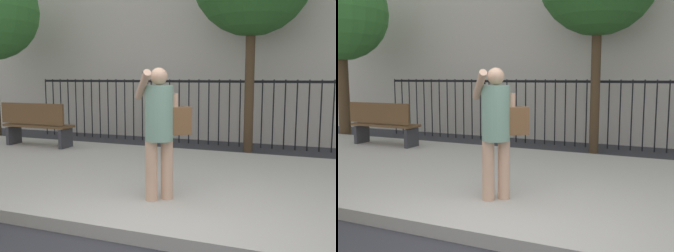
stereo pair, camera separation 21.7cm
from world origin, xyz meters
TOP-DOWN VIEW (x-y plane):
  - ground_plane at (0.00, 0.00)m, footprint 60.00×60.00m
  - sidewalk at (0.00, 2.20)m, footprint 28.00×4.40m
  - iron_fence at (0.00, 5.90)m, footprint 12.03×0.04m
  - pedestrian_on_phone at (-0.41, 1.04)m, footprint 0.70×0.65m
  - street_bench at (-4.35, 3.48)m, footprint 1.60×0.45m

SIDE VIEW (x-z plane):
  - ground_plane at x=0.00m, z-range 0.00..0.00m
  - sidewalk at x=0.00m, z-range 0.00..0.15m
  - street_bench at x=-4.35m, z-range 0.18..1.13m
  - iron_fence at x=0.00m, z-range 0.22..1.82m
  - pedestrian_on_phone at x=-0.41m, z-range 0.28..1.90m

